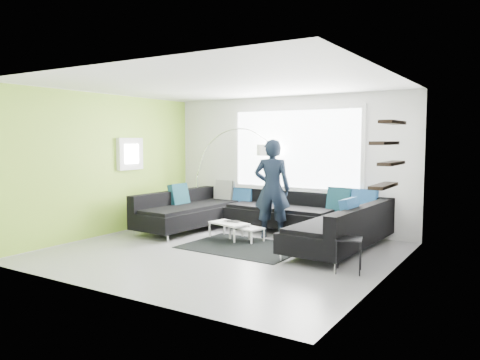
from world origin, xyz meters
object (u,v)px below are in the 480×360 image
Objects in this scene: sectional_sofa at (258,217)px; person at (272,189)px; side_table at (349,255)px; coffee_table at (238,232)px; laptop at (231,222)px; arc_lamp at (197,176)px.

sectional_sofa is 2.36× the size of person.
sectional_sofa is at bearing 149.86° from side_table.
side_table is (2.51, -0.99, 0.09)m from coffee_table.
person reaches higher than sectional_sofa.
coffee_table is at bearing -18.98° from laptop.
arc_lamp is at bearing 154.26° from side_table.
sectional_sofa is 4.67× the size of coffee_table.
laptop is (-0.63, -0.49, -0.63)m from person.
person reaches higher than laptop.
arc_lamp is 1.12× the size of person.
coffee_table is (-0.27, -0.31, -0.26)m from sectional_sofa.
laptop is at bearing -171.76° from coffee_table.
laptop is (-0.17, 0.02, 0.17)m from coffee_table.
laptop is (-2.67, 1.01, 0.08)m from side_table.
arc_lamp is (-2.05, 0.77, 0.66)m from sectional_sofa.
sectional_sofa is 2.59m from side_table.
arc_lamp reaches higher than side_table.
sectional_sofa is at bearing -22.23° from arc_lamp.
arc_lamp is 2.07m from laptop.
coffee_table is at bearing 158.50° from side_table.
side_table is at bearing 124.22° from person.
laptop is at bearing 18.35° from person.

